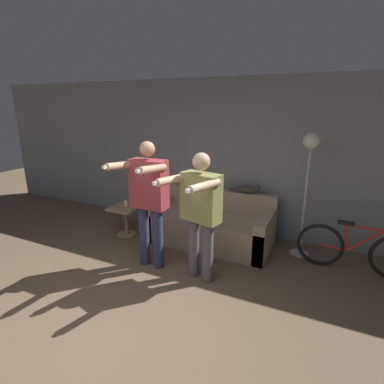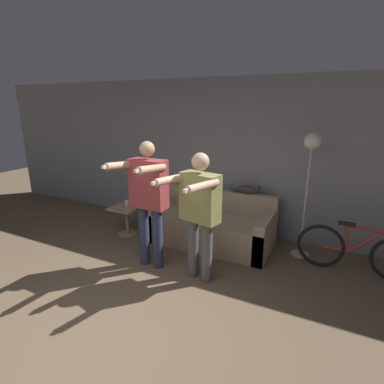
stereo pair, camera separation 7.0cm
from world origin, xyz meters
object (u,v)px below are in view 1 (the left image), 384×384
object	(u,v)px
couch	(210,226)
person_right	(200,209)
cat	(247,189)
side_table	(126,215)
cup	(126,203)
bicycle	(356,250)
person_left	(148,196)
floor_lamp	(309,160)

from	to	relation	value
couch	person_right	distance (m)	1.30
couch	cat	distance (m)	0.84
side_table	cup	size ratio (longest dim) A/B	5.02
cat	side_table	bearing A→B (deg)	-158.52
side_table	bicycle	size ratio (longest dim) A/B	0.34
person_right	bicycle	size ratio (longest dim) A/B	1.09
person_left	cup	world-z (taller)	person_left
couch	cat	xyz separation A→B (m)	(0.48, 0.37, 0.58)
couch	cup	distance (m)	1.48
cup	couch	bearing A→B (deg)	13.33
person_left	side_table	world-z (taller)	person_left
floor_lamp	couch	bearing A→B (deg)	-173.16
floor_lamp	cup	xyz separation A→B (m)	(-2.79, -0.50, -0.88)
person_left	cup	distance (m)	1.30
person_left	cat	world-z (taller)	person_left
couch	floor_lamp	xyz separation A→B (m)	(1.38, 0.17, 1.15)
person_left	bicycle	distance (m)	2.83
person_left	cup	size ratio (longest dim) A/B	17.25
person_right	bicycle	xyz separation A→B (m)	(1.81, 1.03, -0.63)
person_left	person_right	distance (m)	0.74
person_right	cat	distance (m)	1.46
couch	cat	size ratio (longest dim) A/B	3.78
floor_lamp	cup	distance (m)	2.97
bicycle	couch	bearing A→B (deg)	178.65
person_right	person_left	bearing A→B (deg)	-166.95
cup	bicycle	size ratio (longest dim) A/B	0.07
person_right	cup	bearing A→B (deg)	169.53
couch	person_right	world-z (taller)	person_right
cat	bicycle	xyz separation A→B (m)	(1.61, -0.42, -0.53)
cat	floor_lamp	world-z (taller)	floor_lamp
cat	floor_lamp	distance (m)	1.09
cat	floor_lamp	bearing A→B (deg)	-12.85
person_left	bicycle	size ratio (longest dim) A/B	1.15
floor_lamp	cup	bearing A→B (deg)	-169.84
couch	bicycle	xyz separation A→B (m)	(2.09, -0.05, 0.05)
floor_lamp	cup	world-z (taller)	floor_lamp
bicycle	cat	bearing A→B (deg)	165.40
person_right	cat	size ratio (longest dim) A/B	3.17
couch	person_right	xyz separation A→B (m)	(0.28, -1.08, 0.68)
person_left	bicycle	bearing A→B (deg)	22.74
couch	floor_lamp	size ratio (longest dim) A/B	1.08
person_left	bicycle	world-z (taller)	person_left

